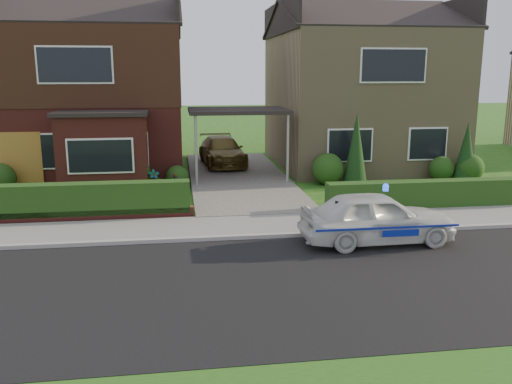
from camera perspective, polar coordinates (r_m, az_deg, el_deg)
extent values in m
plane|color=#175216|center=(11.10, 4.60, -9.53)|extent=(120.00, 120.00, 0.00)
cube|color=black|center=(11.10, 4.60, -9.53)|extent=(60.00, 6.00, 0.02)
cube|color=#9E9993|center=(13.90, 1.82, -4.65)|extent=(60.00, 0.16, 0.12)
cube|color=slate|center=(14.90, 1.12, -3.50)|extent=(60.00, 2.00, 0.10)
cube|color=#666059|center=(21.55, -1.86, 1.54)|extent=(3.80, 12.00, 0.12)
cube|color=maroon|center=(24.31, -16.63, 9.03)|extent=(7.20, 8.00, 5.80)
cube|color=white|center=(20.81, -22.24, 3.97)|extent=(1.80, 0.08, 1.30)
cube|color=white|center=(20.28, -13.51, 4.35)|extent=(1.60, 0.08, 1.30)
cube|color=white|center=(20.30, -18.52, 12.57)|extent=(2.60, 0.08, 1.30)
cube|color=black|center=(24.27, -16.85, 12.45)|extent=(7.26, 8.06, 2.90)
cube|color=maroon|center=(19.70, -15.77, 3.85)|extent=(3.00, 1.40, 2.70)
cube|color=black|center=(19.55, -16.01, 7.96)|extent=(3.20, 1.60, 0.14)
cube|color=#99845E|center=(25.40, 10.61, 9.47)|extent=(7.20, 8.00, 5.80)
cube|color=white|center=(21.23, 9.85, 4.86)|extent=(1.80, 0.08, 1.30)
cube|color=white|center=(22.41, 17.61, 4.86)|extent=(1.60, 0.08, 1.30)
cube|color=white|center=(21.60, 14.26, 12.78)|extent=(2.60, 0.08, 1.30)
cube|color=black|center=(21.20, -1.91, 8.56)|extent=(3.80, 3.00, 0.14)
cylinder|color=gray|center=(19.83, -6.33, 4.30)|extent=(0.10, 0.10, 2.70)
cylinder|color=gray|center=(20.23, 3.36, 4.51)|extent=(0.10, 0.10, 2.70)
cube|color=#8E591F|center=(21.07, -24.46, 2.90)|extent=(2.20, 0.10, 2.10)
cube|color=maroon|center=(16.21, -20.32, -2.50)|extent=(7.70, 0.25, 0.36)
cube|color=black|center=(16.39, -20.17, -2.97)|extent=(7.50, 0.55, 0.90)
cube|color=black|center=(17.89, 19.10, -1.64)|extent=(7.50, 0.55, 0.80)
sphere|color=black|center=(20.79, -25.34, 1.28)|extent=(1.08, 1.08, 1.08)
sphere|color=black|center=(19.71, -12.95, 1.97)|extent=(1.32, 1.32, 1.32)
sphere|color=black|center=(19.98, -8.27, 1.60)|extent=(0.84, 0.84, 0.84)
sphere|color=black|center=(20.51, 7.56, 2.41)|extent=(1.20, 1.20, 1.20)
sphere|color=black|center=(22.31, 18.94, 2.34)|extent=(0.96, 0.96, 0.96)
sphere|color=black|center=(22.51, 21.57, 2.38)|extent=(1.08, 1.08, 1.08)
cone|color=black|center=(20.51, 10.47, 4.29)|extent=(0.90, 0.90, 2.60)
cone|color=black|center=(22.33, 21.24, 3.79)|extent=(0.90, 0.90, 2.20)
imported|color=silver|center=(13.68, 12.61, -2.68)|extent=(1.62, 3.82, 1.29)
sphere|color=#193FF2|center=(13.58, 13.50, 0.31)|extent=(0.17, 0.17, 0.17)
cube|color=navy|center=(13.01, 13.79, -3.77)|extent=(3.49, 0.02, 0.05)
cube|color=navy|center=(14.39, 11.53, -2.10)|extent=(3.49, 0.01, 0.05)
ellipsoid|color=black|center=(13.18, 8.50, -1.90)|extent=(0.22, 0.17, 0.21)
sphere|color=white|center=(13.13, 8.64, -2.00)|extent=(0.11, 0.11, 0.11)
sphere|color=black|center=(13.14, 8.63, -1.32)|extent=(0.13, 0.13, 0.13)
cone|color=black|center=(13.12, 8.44, -1.04)|extent=(0.04, 0.04, 0.05)
cone|color=black|center=(13.14, 8.81, -1.03)|extent=(0.04, 0.04, 0.05)
imported|color=brown|center=(24.14, -3.59, 4.33)|extent=(2.05, 4.35, 1.23)
imported|color=gray|center=(19.41, -10.68, 1.13)|extent=(0.48, 0.39, 0.80)
imported|color=gray|center=(19.68, -17.79, 0.85)|extent=(0.53, 0.50, 0.77)
imported|color=gray|center=(19.41, -8.56, 1.00)|extent=(0.39, 0.39, 0.66)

